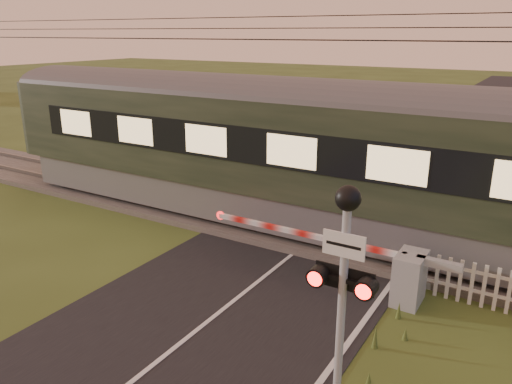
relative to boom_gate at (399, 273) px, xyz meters
The scene contains 7 objects.
ground 5.07m from the boom_gate, 127.43° to the right, with size 160.00×160.00×0.00m, color #3A491C.
road 5.24m from the boom_gate, 125.72° to the right, with size 6.00×140.00×0.03m.
track_bed 4.00m from the boom_gate, 140.60° to the left, with size 140.00×3.40×0.39m.
overhead_wires 6.44m from the boom_gate, 140.60° to the left, with size 120.00×0.62×0.62m.
boom_gate is the anchor object (origin of this frame).
crossing_signal 4.42m from the boom_gate, 87.33° to the right, with size 0.95×0.37×3.74m.
picket_fence 1.67m from the boom_gate, 21.56° to the left, with size 3.42×0.08×1.00m.
Camera 1 is at (5.49, -6.10, 5.70)m, focal length 35.00 mm.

